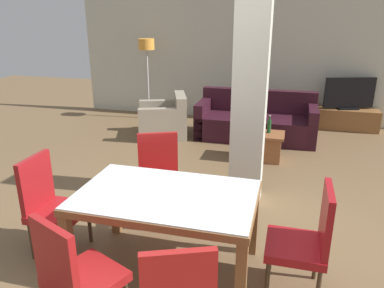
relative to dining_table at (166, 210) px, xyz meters
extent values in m
plane|color=brown|center=(0.00, 0.00, -0.59)|extent=(18.00, 18.00, 0.00)
cube|color=beige|center=(0.00, 5.23, 0.76)|extent=(7.20, 0.06, 2.70)
cube|color=brown|center=(-0.02, 5.19, 1.01)|extent=(0.44, 0.02, 0.36)
cube|color=gray|center=(-0.02, 5.17, 1.01)|extent=(0.40, 0.01, 0.32)
cube|color=beige|center=(0.50, 1.54, 0.76)|extent=(0.37, 0.37, 2.70)
cube|color=brown|center=(0.00, -0.45, 0.11)|extent=(1.51, 0.06, 0.06)
cube|color=brown|center=(0.00, 0.45, 0.11)|extent=(1.51, 0.06, 0.06)
cube|color=brown|center=(-0.72, 0.00, 0.11)|extent=(0.06, 0.83, 0.06)
cube|color=brown|center=(0.72, 0.00, 0.11)|extent=(0.06, 0.83, 0.06)
cube|color=silver|center=(0.00, 0.00, 0.15)|extent=(1.49, 0.93, 0.01)
cube|color=brown|center=(-0.70, -0.43, -0.25)|extent=(0.08, 0.08, 0.67)
cube|color=brown|center=(0.70, -0.43, -0.25)|extent=(0.08, 0.08, 0.67)
cube|color=brown|center=(-0.70, 0.43, -0.25)|extent=(0.08, 0.08, 0.67)
cube|color=brown|center=(0.70, 0.43, -0.25)|extent=(0.08, 0.08, 0.67)
cube|color=maroon|center=(-1.07, 0.00, -0.18)|extent=(0.46, 0.46, 0.07)
cube|color=maroon|center=(-1.27, 0.00, 0.10)|extent=(0.05, 0.44, 0.50)
cylinder|color=#3E2F1E|center=(-0.88, 0.19, -0.40)|extent=(0.04, 0.04, 0.38)
cylinder|color=#3E2F1E|center=(-0.88, -0.19, -0.40)|extent=(0.04, 0.04, 0.38)
cylinder|color=#3E2F1E|center=(-1.26, 0.19, -0.40)|extent=(0.04, 0.04, 0.38)
cylinder|color=#3E2F1E|center=(-1.26, -0.19, -0.40)|extent=(0.04, 0.04, 0.38)
cube|color=maroon|center=(-0.34, -0.77, -0.18)|extent=(0.61, 0.61, 0.07)
cube|color=maroon|center=(-0.42, -0.96, 0.10)|extent=(0.42, 0.22, 0.50)
cylinder|color=#3E2F1E|center=(-0.44, -0.52, -0.40)|extent=(0.04, 0.04, 0.38)
cube|color=maroon|center=(1.08, 0.00, -0.18)|extent=(0.46, 0.46, 0.07)
cube|color=maroon|center=(1.28, 0.00, 0.10)|extent=(0.05, 0.44, 0.50)
cylinder|color=#3E2F1E|center=(0.89, -0.19, -0.40)|extent=(0.04, 0.04, 0.38)
cylinder|color=#3E2F1E|center=(0.89, 0.19, -0.40)|extent=(0.04, 0.04, 0.38)
cylinder|color=#3E2F1E|center=(1.27, 0.19, -0.40)|extent=(0.04, 0.04, 0.38)
cube|color=maroon|center=(-0.34, 0.78, -0.18)|extent=(0.61, 0.61, 0.07)
cube|color=maroon|center=(-0.42, 0.96, 0.10)|extent=(0.42, 0.22, 0.50)
cylinder|color=#3E2F1E|center=(-0.09, 0.68, -0.40)|extent=(0.04, 0.04, 0.38)
cylinder|color=#3E2F1E|center=(-0.44, 0.53, -0.40)|extent=(0.04, 0.04, 0.38)
cylinder|color=#3E2F1E|center=(-0.24, 1.03, -0.40)|extent=(0.04, 0.04, 0.38)
cylinder|color=#3E2F1E|center=(-0.59, 0.87, -0.40)|extent=(0.04, 0.04, 0.38)
cube|color=#31111D|center=(0.38, 3.92, -0.38)|extent=(2.10, 0.90, 0.42)
cube|color=#31111D|center=(0.38, 4.28, 0.04)|extent=(2.10, 0.18, 0.41)
cube|color=#31111D|center=(1.34, 3.92, -0.27)|extent=(0.16, 0.90, 0.65)
cube|color=#31111D|center=(-0.59, 3.92, -0.27)|extent=(0.16, 0.90, 0.65)
cube|color=gray|center=(-1.30, 3.63, -0.39)|extent=(1.08, 1.05, 0.40)
cube|color=gray|center=(-0.99, 3.75, 0.00)|extent=(0.45, 0.82, 0.37)
cube|color=gray|center=(-1.19, 3.32, -0.29)|extent=(0.85, 0.43, 0.61)
cube|color=gray|center=(-1.42, 3.94, -0.29)|extent=(0.85, 0.43, 0.61)
cube|color=brown|center=(0.52, 2.90, -0.18)|extent=(0.78, 0.46, 0.04)
cube|color=brown|center=(0.52, 2.90, -0.40)|extent=(0.70, 0.38, 0.39)
cylinder|color=#194C23|center=(0.66, 2.95, -0.07)|extent=(0.06, 0.06, 0.19)
cylinder|color=#194C23|center=(0.66, 2.95, 0.07)|extent=(0.02, 0.02, 0.07)
cylinder|color=#B7B7BC|center=(0.66, 2.95, 0.11)|extent=(0.03, 0.03, 0.01)
cube|color=brown|center=(2.03, 4.95, -0.39)|extent=(1.19, 0.40, 0.41)
cube|color=black|center=(2.03, 4.95, -0.17)|extent=(0.43, 0.31, 0.03)
cube|color=black|center=(2.03, 4.95, 0.14)|extent=(0.94, 0.34, 0.58)
cylinder|color=#B7B7BC|center=(-2.00, 4.73, -0.58)|extent=(0.29, 0.29, 0.02)
cylinder|color=#B7B7BC|center=(-2.00, 4.73, 0.15)|extent=(0.04, 0.04, 1.44)
cylinder|color=#F29E38|center=(-2.00, 4.73, 0.97)|extent=(0.32, 0.32, 0.22)
camera|label=1|loc=(0.93, -2.66, 1.58)|focal=35.00mm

